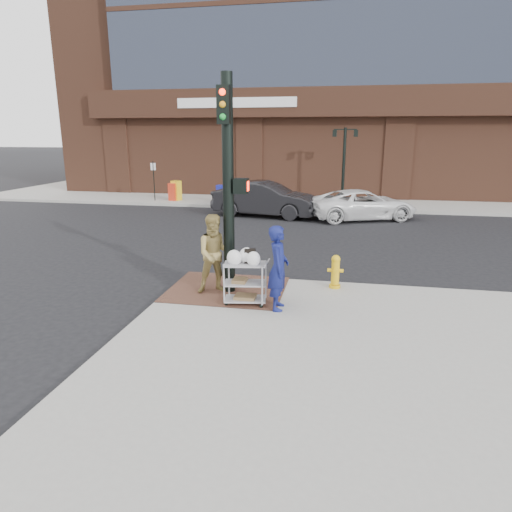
% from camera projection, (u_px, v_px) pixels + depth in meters
% --- Properties ---
extents(ground, '(220.00, 220.00, 0.00)m').
position_uv_depth(ground, '(243.00, 310.00, 10.29)').
color(ground, black).
rests_on(ground, ground).
extents(sidewalk_far, '(65.00, 36.00, 0.15)m').
position_uv_depth(sidewalk_far, '(471.00, 180.00, 38.29)').
color(sidewalk_far, gray).
rests_on(sidewalk_far, ground).
extents(brick_curb_ramp, '(2.80, 2.40, 0.01)m').
position_uv_depth(brick_curb_ramp, '(227.00, 289.00, 11.22)').
color(brick_curb_ramp, '#4B2C23').
rests_on(brick_curb_ramp, sidewalk_near).
extents(lamp_post, '(1.32, 0.22, 4.00)m').
position_uv_depth(lamp_post, '(344.00, 157.00, 24.41)').
color(lamp_post, black).
rests_on(lamp_post, sidewalk_far).
extents(parking_sign, '(0.05, 0.05, 2.20)m').
position_uv_depth(parking_sign, '(154.00, 181.00, 25.75)').
color(parking_sign, black).
rests_on(parking_sign, sidewalk_far).
extents(traffic_signal_pole, '(0.61, 0.51, 5.00)m').
position_uv_depth(traffic_signal_pole, '(229.00, 180.00, 10.38)').
color(traffic_signal_pole, black).
rests_on(traffic_signal_pole, sidewalk_near).
extents(woman_blue, '(0.49, 0.71, 1.85)m').
position_uv_depth(woman_blue, '(278.00, 268.00, 9.75)').
color(woman_blue, navy).
rests_on(woman_blue, sidewalk_near).
extents(pedestrian_tan, '(1.14, 1.04, 1.90)m').
position_uv_depth(pedestrian_tan, '(216.00, 254.00, 10.78)').
color(pedestrian_tan, '#9A8548').
rests_on(pedestrian_tan, sidewalk_near).
extents(sedan_dark, '(5.24, 2.55, 1.65)m').
position_uv_depth(sedan_dark, '(266.00, 199.00, 21.70)').
color(sedan_dark, black).
rests_on(sedan_dark, ground).
extents(minivan_white, '(5.39, 3.93, 1.36)m').
position_uv_depth(minivan_white, '(363.00, 205.00, 20.95)').
color(minivan_white, white).
rests_on(minivan_white, ground).
extents(utility_cart, '(0.99, 0.65, 1.27)m').
position_uv_depth(utility_cart, '(245.00, 279.00, 10.13)').
color(utility_cart, '#9C9BA0').
rests_on(utility_cart, sidewalk_near).
extents(fire_hydrant, '(0.39, 0.28, 0.84)m').
position_uv_depth(fire_hydrant, '(335.00, 271.00, 11.23)').
color(fire_hydrant, gold).
rests_on(fire_hydrant, sidewalk_near).
extents(newsbox_red, '(0.48, 0.45, 0.98)m').
position_uv_depth(newsbox_red, '(173.00, 192.00, 25.85)').
color(newsbox_red, red).
rests_on(newsbox_red, sidewalk_far).
extents(newsbox_yellow, '(0.57, 0.54, 1.10)m').
position_uv_depth(newsbox_yellow, '(176.00, 191.00, 25.96)').
color(newsbox_yellow, yellow).
rests_on(newsbox_yellow, sidewalk_far).
extents(newsbox_blue, '(0.48, 0.45, 0.96)m').
position_uv_depth(newsbox_blue, '(221.00, 194.00, 25.18)').
color(newsbox_blue, '#161C94').
rests_on(newsbox_blue, sidewalk_far).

